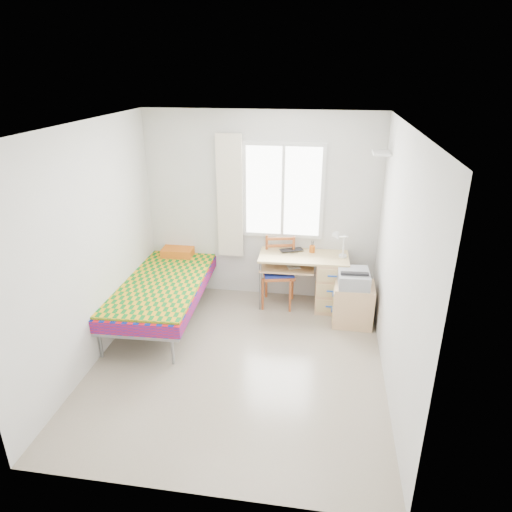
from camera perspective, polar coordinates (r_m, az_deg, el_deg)
The scene contains 17 objects.
floor at distance 5.31m, azimuth -2.19°, elevation -13.10°, with size 3.50×3.50×0.00m, color #BCAD93.
ceiling at distance 4.34m, azimuth -2.72°, elevation 15.99°, with size 3.50×3.50×0.00m, color white.
wall_back at distance 6.30m, azimuth 0.64°, elevation 6.03°, with size 3.20×3.20×0.00m, color silver.
wall_left at distance 5.21m, azimuth -19.98°, elevation 0.99°, with size 3.50×3.50×0.00m, color silver.
wall_right at distance 4.65m, azimuth 17.30°, elevation -1.21°, with size 3.50×3.50×0.00m, color silver.
window at distance 6.18m, azimuth 3.40°, elevation 8.06°, with size 1.10×0.04×1.30m.
curtain at distance 6.26m, azimuth -3.28°, elevation 7.33°, with size 0.35×0.05×1.70m, color white.
floating_shelf at distance 5.74m, azimuth 15.40°, elevation 12.33°, with size 0.20×0.32×0.03m, color white.
bed at distance 6.13m, azimuth -11.19°, elevation -3.23°, with size 1.12×2.27×0.97m.
desk at distance 6.30m, azimuth 8.75°, elevation -2.98°, with size 1.21×0.58×0.75m.
chair at distance 6.28m, azimuth 2.92°, elevation -1.46°, with size 0.50×0.50×0.97m.
cabinet at distance 6.03m, azimuth 12.02°, elevation -5.88°, with size 0.51×0.46×0.55m.
printer at distance 5.86m, azimuth 12.10°, elevation -2.68°, with size 0.40×0.46×0.19m.
laptop at distance 6.25m, azimuth 4.59°, elevation 0.56°, with size 0.32×0.21×0.03m, color black.
pen_cup at distance 6.27m, azimuth 7.03°, elevation 0.87°, with size 0.08×0.08×0.10m, color orange.
task_lamp at distance 5.98m, azimuth 10.37°, elevation 1.77°, with size 0.23×0.32×0.42m.
book at distance 6.21m, azimuth 3.86°, elevation -1.25°, with size 0.16×0.23×0.02m, color gray.
Camera 1 is at (0.85, -4.22, 3.10)m, focal length 32.00 mm.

